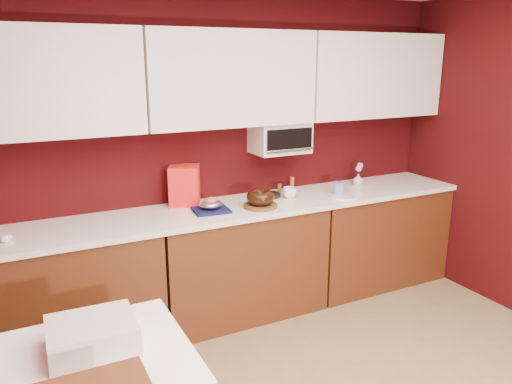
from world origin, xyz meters
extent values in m
cube|color=#380709|center=(0.00, 2.25, 1.25)|extent=(4.00, 0.02, 2.50)
cube|color=#522610|center=(-1.33, 1.94, 0.43)|extent=(1.31, 0.58, 0.86)
cube|color=#522610|center=(0.00, 1.94, 0.43)|extent=(1.31, 0.58, 0.86)
cube|color=#522610|center=(1.33, 1.94, 0.43)|extent=(1.31, 0.58, 0.86)
cube|color=white|center=(0.00, 1.94, 0.88)|extent=(4.00, 0.62, 0.04)
cube|color=white|center=(-1.33, 2.08, 1.85)|extent=(1.31, 0.33, 0.70)
cube|color=white|center=(0.00, 2.08, 1.85)|extent=(1.31, 0.33, 0.70)
cube|color=white|center=(1.33, 2.08, 1.85)|extent=(1.31, 0.33, 0.70)
cube|color=white|center=(0.45, 2.10, 1.38)|extent=(0.45, 0.30, 0.25)
cube|color=black|center=(0.45, 1.94, 1.38)|extent=(0.40, 0.02, 0.18)
cylinder|color=silver|center=(0.45, 1.93, 1.30)|extent=(0.42, 0.02, 0.02)
cylinder|color=brown|center=(0.13, 1.82, 0.91)|extent=(0.30, 0.30, 0.02)
torus|color=black|center=(0.13, 1.82, 0.98)|extent=(0.27, 0.27, 0.09)
cube|color=#131348|center=(-0.25, 1.89, 0.91)|extent=(0.27, 0.24, 0.02)
ellipsoid|color=silver|center=(-0.25, 1.89, 0.96)|extent=(0.17, 0.15, 0.06)
ellipsoid|color=#C6655A|center=(-0.25, 1.89, 0.98)|extent=(0.10, 0.09, 0.06)
cube|color=red|center=(-0.36, 2.16, 1.05)|extent=(0.29, 0.28, 0.30)
cylinder|color=black|center=(0.33, 2.05, 0.92)|extent=(0.21, 0.21, 0.03)
imported|color=white|center=(0.46, 1.95, 0.95)|extent=(0.11, 0.11, 0.11)
cylinder|color=navy|center=(0.88, 1.86, 0.95)|extent=(0.10, 0.10, 0.11)
imported|color=silver|center=(1.23, 2.05, 0.96)|extent=(0.08, 0.08, 0.11)
sphere|color=pink|center=(1.23, 2.05, 1.05)|extent=(0.06, 0.06, 0.06)
sphere|color=#7FAFCB|center=(1.26, 2.07, 1.07)|extent=(0.05, 0.05, 0.05)
cylinder|color=white|center=(0.87, 1.79, 0.91)|extent=(0.28, 0.28, 0.01)
cylinder|color=brown|center=(0.44, 2.08, 0.94)|extent=(0.04, 0.04, 0.09)
ellipsoid|color=white|center=(-1.61, 1.86, 0.92)|extent=(0.07, 0.06, 0.05)
ellipsoid|color=silver|center=(-1.60, 1.90, 0.92)|extent=(0.06, 0.05, 0.04)
cube|color=silver|center=(-1.30, 0.67, 0.82)|extent=(0.39, 0.32, 0.13)
cylinder|color=brown|center=(0.59, 2.14, 0.96)|extent=(0.04, 0.04, 0.12)
camera|label=1|loc=(-1.54, -1.40, 1.99)|focal=35.00mm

